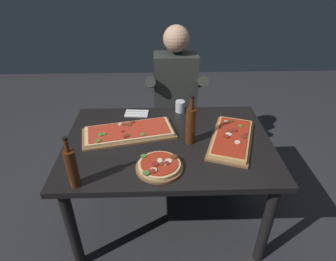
% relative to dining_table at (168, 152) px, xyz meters
% --- Properties ---
extents(ground_plane, '(6.40, 6.40, 0.00)m').
position_rel_dining_table_xyz_m(ground_plane, '(0.00, 0.00, -0.64)').
color(ground_plane, '#2D2D33').
extents(dining_table, '(1.40, 0.96, 0.74)m').
position_rel_dining_table_xyz_m(dining_table, '(0.00, 0.00, 0.00)').
color(dining_table, black).
rests_on(dining_table, ground_plane).
extents(pizza_rectangular_front, '(0.68, 0.40, 0.05)m').
position_rel_dining_table_xyz_m(pizza_rectangular_front, '(-0.27, 0.08, 0.12)').
color(pizza_rectangular_front, brown).
rests_on(pizza_rectangular_front, dining_table).
extents(pizza_rectangular_left, '(0.43, 0.60, 0.05)m').
position_rel_dining_table_xyz_m(pizza_rectangular_left, '(0.43, -0.01, 0.12)').
color(pizza_rectangular_left, brown).
rests_on(pizza_rectangular_left, dining_table).
extents(pizza_round_far, '(0.28, 0.28, 0.05)m').
position_rel_dining_table_xyz_m(pizza_round_far, '(-0.06, -0.29, 0.12)').
color(pizza_round_far, brown).
rests_on(pizza_round_far, dining_table).
extents(wine_bottle_dark, '(0.06, 0.06, 0.32)m').
position_rel_dining_table_xyz_m(wine_bottle_dark, '(-0.53, -0.42, 0.22)').
color(wine_bottle_dark, '#47230F').
rests_on(wine_bottle_dark, dining_table).
extents(oil_bottle_amber, '(0.06, 0.06, 0.34)m').
position_rel_dining_table_xyz_m(oil_bottle_amber, '(0.15, -0.02, 0.23)').
color(oil_bottle_amber, '#47230F').
rests_on(oil_bottle_amber, dining_table).
extents(tumbler_near_camera, '(0.08, 0.08, 0.09)m').
position_rel_dining_table_xyz_m(tumbler_near_camera, '(0.11, 0.41, 0.13)').
color(tumbler_near_camera, silver).
rests_on(tumbler_near_camera, dining_table).
extents(napkin_cutlery_set, '(0.19, 0.12, 0.01)m').
position_rel_dining_table_xyz_m(napkin_cutlery_set, '(-0.24, 0.38, 0.10)').
color(napkin_cutlery_set, white).
rests_on(napkin_cutlery_set, dining_table).
extents(diner_chair, '(0.44, 0.44, 0.87)m').
position_rel_dining_table_xyz_m(diner_chair, '(0.09, 0.86, -0.16)').
color(diner_chair, black).
rests_on(diner_chair, ground_plane).
extents(seated_diner, '(0.53, 0.41, 1.33)m').
position_rel_dining_table_xyz_m(seated_diner, '(0.09, 0.74, 0.10)').
color(seated_diner, '#23232D').
rests_on(seated_diner, ground_plane).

